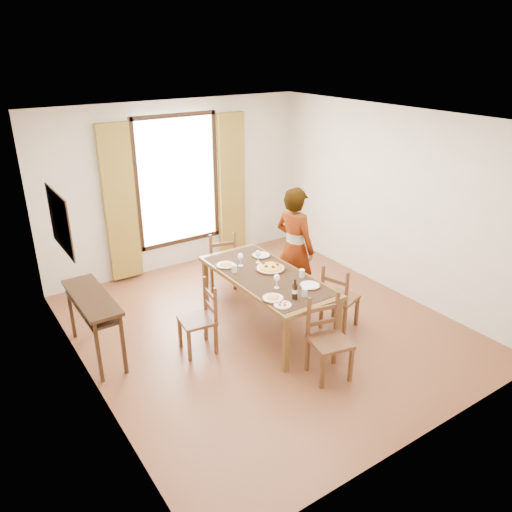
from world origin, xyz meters
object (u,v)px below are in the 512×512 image
console_table (92,304)px  man (295,248)px  dining_table (267,279)px  pasta_platter (270,266)px

console_table → man: bearing=-6.2°
dining_table → pasta_platter: 0.20m
pasta_platter → dining_table: bearing=-141.8°
pasta_platter → console_table: bearing=167.4°
dining_table → man: 0.76m
dining_table → pasta_platter: bearing=38.2°
console_table → pasta_platter: size_ratio=3.00×
console_table → man: size_ratio=0.69×
man → pasta_platter: man is taller
dining_table → man: (0.68, 0.29, 0.17)m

